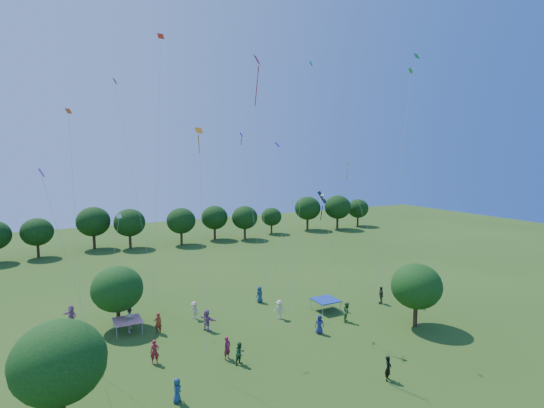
# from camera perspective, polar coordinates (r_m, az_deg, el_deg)

# --- Properties ---
(near_tree_west) EXTENTS (4.78, 4.78, 6.15)m
(near_tree_west) POSITION_cam_1_polar(r_m,az_deg,el_deg) (25.86, -26.73, -18.45)
(near_tree_west) COLOR #422B19
(near_tree_west) RESTS_ON ground
(near_tree_north) EXTENTS (4.30, 4.30, 5.32)m
(near_tree_north) POSITION_cam_1_polar(r_m,az_deg,el_deg) (38.89, -20.09, -10.67)
(near_tree_north) COLOR #422B19
(near_tree_north) RESTS_ON ground
(near_tree_east) EXTENTS (4.27, 4.27, 5.47)m
(near_tree_east) POSITION_cam_1_polar(r_m,az_deg,el_deg) (38.78, 18.85, -10.42)
(near_tree_east) COLOR #422B19
(near_tree_east) RESTS_ON ground
(treeline) EXTENTS (88.01, 8.77, 6.77)m
(treeline) POSITION_cam_1_polar(r_m,az_deg,el_deg) (71.32, -17.07, -2.26)
(treeline) COLOR #422B19
(treeline) RESTS_ON ground
(tent_red_stripe) EXTENTS (2.20, 2.20, 1.10)m
(tent_red_stripe) POSITION_cam_1_polar(r_m,az_deg,el_deg) (38.29, -18.87, -14.60)
(tent_red_stripe) COLOR red
(tent_red_stripe) RESTS_ON ground
(tent_blue) EXTENTS (2.20, 2.20, 1.10)m
(tent_blue) POSITION_cam_1_polar(r_m,az_deg,el_deg) (41.36, 7.21, -12.69)
(tent_blue) COLOR navy
(tent_blue) RESTS_ON ground
(man_in_black) EXTENTS (0.73, 0.67, 1.65)m
(man_in_black) POSITION_cam_1_polar(r_m,az_deg,el_deg) (30.56, 15.36, -20.53)
(man_in_black) COLOR black
(man_in_black) RESTS_ON ground
(crowd_person_0) EXTENTS (0.74, 0.84, 1.50)m
(crowd_person_0) POSITION_cam_1_polar(r_m,az_deg,el_deg) (28.06, -12.65, -23.25)
(crowd_person_0) COLOR navy
(crowd_person_0) RESTS_ON ground
(crowd_person_1) EXTENTS (0.75, 0.65, 1.69)m
(crowd_person_1) POSITION_cam_1_polar(r_m,az_deg,el_deg) (32.34, -6.04, -18.70)
(crowd_person_1) COLOR maroon
(crowd_person_1) RESTS_ON ground
(crowd_person_2) EXTENTS (0.89, 0.67, 1.61)m
(crowd_person_2) POSITION_cam_1_polar(r_m,az_deg,el_deg) (31.63, -4.32, -19.38)
(crowd_person_2) COLOR #214E29
(crowd_person_2) RESTS_ON ground
(crowd_person_3) EXTENTS (0.84, 1.16, 1.62)m
(crowd_person_3) POSITION_cam_1_polar(r_m,az_deg,el_deg) (39.78, -10.39, -13.89)
(crowd_person_3) COLOR beige
(crowd_person_3) RESTS_ON ground
(crowd_person_4) EXTENTS (0.83, 1.12, 1.74)m
(crowd_person_4) POSITION_cam_1_polar(r_m,az_deg,el_deg) (44.26, 14.44, -11.78)
(crowd_person_4) COLOR #38352D
(crowd_person_4) RESTS_ON ground
(crowd_person_5) EXTENTS (1.43, 1.31, 1.54)m
(crowd_person_5) POSITION_cam_1_polar(r_m,az_deg,el_deg) (33.94, -25.70, -18.21)
(crowd_person_5) COLOR #955792
(crowd_person_5) RESTS_ON ground
(crowd_person_6) EXTENTS (0.88, 0.72, 1.57)m
(crowd_person_6) POSITION_cam_1_polar(r_m,az_deg,el_deg) (36.50, 6.40, -15.78)
(crowd_person_6) COLOR navy
(crowd_person_6) RESTS_ON ground
(crowd_person_7) EXTENTS (0.71, 0.53, 1.71)m
(crowd_person_7) POSITION_cam_1_polar(r_m,az_deg,el_deg) (32.67, -15.49, -18.62)
(crowd_person_7) COLOR maroon
(crowd_person_7) RESTS_ON ground
(crowd_person_8) EXTENTS (0.93, 0.97, 1.77)m
(crowd_person_8) POSITION_cam_1_polar(r_m,az_deg,el_deg) (39.14, 10.08, -14.11)
(crowd_person_8) COLOR #2F652B
(crowd_person_8) RESTS_ON ground
(crowd_person_9) EXTENTS (1.14, 1.17, 1.72)m
(crowd_person_9) POSITION_cam_1_polar(r_m,az_deg,el_deg) (39.24, 1.02, -13.99)
(crowd_person_9) COLOR beige
(crowd_person_9) RESTS_ON ground
(crowd_person_10) EXTENTS (0.86, 1.11, 1.72)m
(crowd_person_10) POSITION_cam_1_polar(r_m,az_deg,el_deg) (41.29, -18.63, -13.28)
(crowd_person_10) COLOR #3A332E
(crowd_person_10) RESTS_ON ground
(crowd_person_11) EXTENTS (1.39, 1.75, 1.80)m
(crowd_person_11) POSITION_cam_1_polar(r_m,az_deg,el_deg) (41.56, -25.41, -13.39)
(crowd_person_11) COLOR #AB6498
(crowd_person_11) RESTS_ON ground
(crowd_person_12) EXTENTS (0.90, 0.65, 1.65)m
(crowd_person_12) POSITION_cam_1_polar(r_m,az_deg,el_deg) (43.28, -1.68, -12.06)
(crowd_person_12) COLOR navy
(crowd_person_12) RESTS_ON ground
(crowd_person_13) EXTENTS (0.71, 0.51, 1.75)m
(crowd_person_13) POSITION_cam_1_polar(r_m,az_deg,el_deg) (37.50, -15.08, -15.20)
(crowd_person_13) COLOR maroon
(crowd_person_13) RESTS_ON ground
(crowd_person_14) EXTENTS (0.84, 0.93, 1.67)m
(crowd_person_14) POSITION_cam_1_polar(r_m,az_deg,el_deg) (37.22, -25.50, -15.85)
(crowd_person_14) COLOR #265929
(crowd_person_14) RESTS_ON ground
(crowd_person_15) EXTENTS (0.51, 1.08, 1.64)m
(crowd_person_15) POSITION_cam_1_polar(r_m,az_deg,el_deg) (38.27, -18.58, -14.95)
(crowd_person_15) COLOR #A59184
(crowd_person_15) RESTS_ON ground
(crowd_person_16) EXTENTS (1.00, 0.99, 1.65)m
(crowd_person_16) POSITION_cam_1_polar(r_m,az_deg,el_deg) (31.90, -25.28, -19.74)
(crowd_person_16) COLOR #443A36
(crowd_person_16) RESTS_ON ground
(crowd_person_17) EXTENTS (1.34, 1.78, 1.82)m
(crowd_person_17) POSITION_cam_1_polar(r_m,az_deg,el_deg) (37.22, -8.76, -15.16)
(crowd_person_17) COLOR #9A5A94
(crowd_person_17) RESTS_ON ground
(pirate_kite) EXTENTS (2.79, 1.32, 10.44)m
(pirate_kite) POSITION_cam_1_polar(r_m,az_deg,el_deg) (34.32, 6.86, 0.60)
(pirate_kite) COLOR black
(red_high_kite) EXTENTS (0.99, 3.48, 20.94)m
(red_high_kite) POSITION_cam_1_polar(r_m,az_deg,el_deg) (33.26, -1.79, 13.03)
(red_high_kite) COLOR red
(small_kite_0) EXTENTS (2.55, 4.22, 20.62)m
(small_kite_0) POSITION_cam_1_polar(r_m,az_deg,el_deg) (43.08, -19.11, 8.43)
(small_kite_0) COLOR #B80A2D
(small_kite_1) EXTENTS (1.21, 1.93, 23.81)m
(small_kite_1) POSITION_cam_1_polar(r_m,az_deg,el_deg) (39.71, -14.98, 11.51)
(small_kite_1) COLOR #FF2D0D
(small_kite_2) EXTENTS (0.53, 0.40, 15.09)m
(small_kite_2) POSITION_cam_1_polar(r_m,az_deg,el_deg) (27.75, -9.57, 2.63)
(small_kite_2) COLOR orange
(small_kite_3) EXTENTS (0.47, 4.19, 20.36)m
(small_kite_3) POSITION_cam_1_polar(r_m,az_deg,el_deg) (32.88, 16.88, 6.89)
(small_kite_3) COLOR #18871B
(small_kite_4) EXTENTS (1.96, 1.69, 15.58)m
(small_kite_4) POSITION_cam_1_polar(r_m,az_deg,el_deg) (42.68, -3.39, 4.09)
(small_kite_4) COLOR #1211B1
(small_kite_5) EXTENTS (2.69, 2.03, 12.60)m
(small_kite_5) POSITION_cam_1_polar(r_m,az_deg,el_deg) (27.13, -27.10, -1.97)
(small_kite_5) COLOR #741BA2
(small_kite_6) EXTENTS (1.44, 1.36, 8.34)m
(small_kite_6) POSITION_cam_1_polar(r_m,az_deg,el_deg) (39.16, -20.23, -4.25)
(small_kite_6) COLOR silver
(small_kite_7) EXTENTS (2.25, 0.69, 21.13)m
(small_kite_7) POSITION_cam_1_polar(r_m,az_deg,el_deg) (36.07, 4.32, 7.03)
(small_kite_7) COLOR #0B86A7
(small_kite_8) EXTENTS (0.46, 0.78, 16.45)m
(small_kite_8) POSITION_cam_1_polar(r_m,az_deg,el_deg) (31.77, -25.16, 2.15)
(small_kite_8) COLOR #E8540D
(small_kite_9) EXTENTS (1.04, 6.12, 12.63)m
(small_kite_9) POSITION_cam_1_polar(r_m,az_deg,el_deg) (44.98, 11.01, 2.13)
(small_kite_9) COLOR orange
(small_kite_10) EXTENTS (4.03, 1.70, 9.16)m
(small_kite_10) POSITION_cam_1_polar(r_m,az_deg,el_deg) (45.31, 2.13, -1.37)
(small_kite_10) COLOR yellow
(small_kite_11) EXTENTS (0.69, 1.72, 20.98)m
(small_kite_11) POSITION_cam_1_polar(r_m,az_deg,el_deg) (40.61, 17.26, 8.03)
(small_kite_11) COLOR #1B961D
(small_kite_12) EXTENTS (0.81, 4.01, 14.48)m
(small_kite_12) POSITION_cam_1_polar(r_m,az_deg,el_deg) (37.69, 1.21, 2.65)
(small_kite_12) COLOR #161BDE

